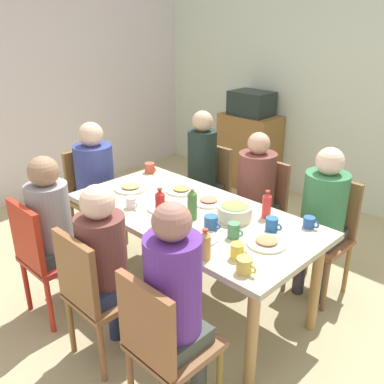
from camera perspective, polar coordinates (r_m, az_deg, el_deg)
ground_plane at (r=3.35m, az=-0.00°, el=-14.23°), size 6.51×6.51×0.00m
wall_back at (r=4.83m, az=21.62°, el=12.73°), size 5.66×0.12×2.60m
wall_left at (r=5.07m, az=-23.61°, el=12.85°), size 0.12×5.08×2.60m
dining_table at (r=3.00m, az=-0.00°, el=-4.13°), size 1.82×0.90×0.75m
chair_0 at (r=3.10m, az=-19.29°, el=-7.78°), size 0.40×0.40×0.90m
person_0 at (r=3.04m, az=-18.25°, el=-4.01°), size 0.30×0.30×1.19m
chair_1 at (r=3.99m, az=2.11°, el=0.62°), size 0.40×0.40×0.90m
person_1 at (r=3.85m, az=1.24°, el=3.25°), size 0.30×0.30×1.25m
chair_2 at (r=3.99m, az=-13.35°, el=-0.03°), size 0.40×0.40×0.90m
person_2 at (r=3.85m, az=-12.90°, el=2.45°), size 0.34×0.34×1.18m
chair_3 at (r=3.38m, az=17.54°, el=-4.88°), size 0.40×0.40×0.90m
person_3 at (r=3.22m, az=17.20°, el=-2.30°), size 0.32×0.32×1.18m
chair_4 at (r=2.64m, az=-13.04°, el=-12.80°), size 0.40×0.40×0.90m
person_4 at (r=2.58m, az=-11.70°, el=-8.67°), size 0.30×0.30×1.16m
chair_5 at (r=3.65m, az=9.16°, el=-1.92°), size 0.40×0.40×0.90m
person_5 at (r=3.50m, az=8.49°, el=0.46°), size 0.31×0.31×1.17m
chair_6 at (r=2.25m, az=-3.98°, el=-19.47°), size 0.40×0.40×0.90m
person_6 at (r=2.15m, az=-2.30°, el=-13.89°), size 0.30×0.30×1.25m
plate_0 at (r=2.60m, az=10.01°, el=-6.67°), size 0.24×0.24×0.04m
plate_1 at (r=3.37m, az=-8.26°, el=0.60°), size 0.26×0.26×0.04m
plate_2 at (r=3.29m, az=-1.45°, el=0.28°), size 0.23×0.23×0.04m
plate_3 at (r=3.10m, az=2.26°, el=-1.22°), size 0.23×0.23×0.04m
plate_4 at (r=3.02m, az=-3.64°, el=-1.96°), size 0.26×0.26×0.04m
plate_5 at (r=2.62m, az=1.00°, el=-6.04°), size 0.24×0.24×0.04m
bowl_0 at (r=2.85m, az=5.74°, el=-2.60°), size 0.23×0.23×0.12m
cup_0 at (r=2.42m, az=6.14°, el=-7.91°), size 0.11×0.08×0.09m
cup_1 at (r=2.70m, az=2.59°, el=-4.20°), size 0.12×0.09×0.10m
cup_2 at (r=2.84m, az=15.51°, el=-3.97°), size 0.11×0.07×0.07m
cup_3 at (r=2.63m, az=5.67°, el=-5.17°), size 0.11×0.08×0.10m
cup_4 at (r=3.70m, az=-5.70°, el=3.25°), size 0.12×0.09×0.09m
cup_5 at (r=2.74m, az=10.71°, el=-4.34°), size 0.12×0.08×0.09m
cup_6 at (r=3.04m, az=-8.15°, el=-1.41°), size 0.11×0.07×0.08m
cup_7 at (r=2.30m, az=7.09°, el=-9.78°), size 0.12×0.09×0.09m
bottle_0 at (r=2.82m, az=0.04°, el=-1.68°), size 0.07×0.07×0.23m
bottle_1 at (r=2.38m, az=1.77°, el=-7.14°), size 0.07×0.07×0.19m
bottle_2 at (r=2.75m, az=-4.29°, el=-2.06°), size 0.06×0.06×0.25m
bottle_3 at (r=2.89m, az=10.02°, el=-1.72°), size 0.06×0.06×0.20m
side_cabinet at (r=5.32m, az=7.66°, el=5.50°), size 0.70×0.44×0.90m
microwave at (r=5.18m, az=8.01°, el=11.74°), size 0.48×0.36×0.28m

